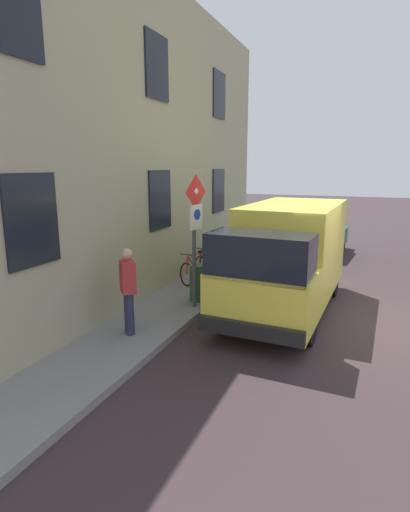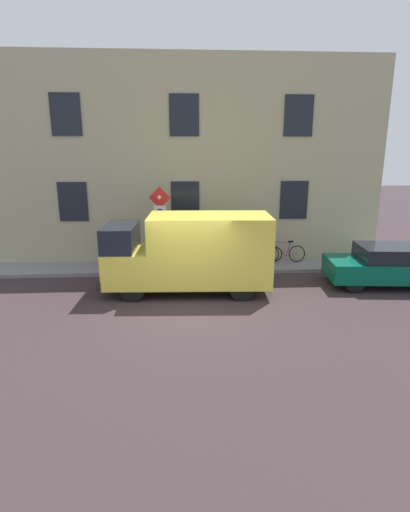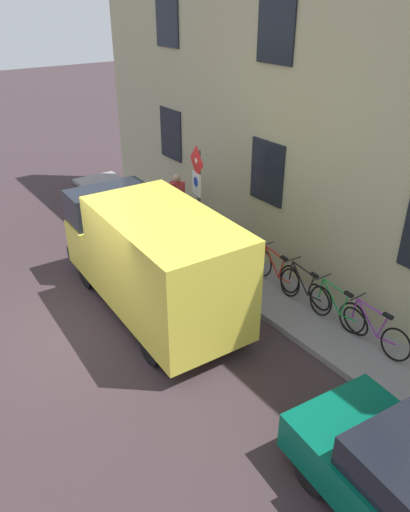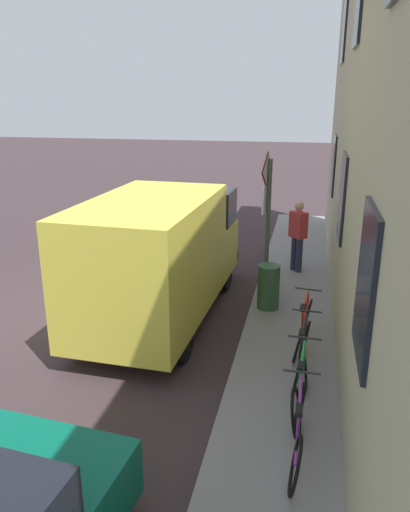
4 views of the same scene
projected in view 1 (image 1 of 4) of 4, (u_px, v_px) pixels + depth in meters
The scene contains 12 objects.
ground_plane at pixel (354, 320), 9.20m from camera, with size 80.00×80.00×0.00m, color #372A2D.
sidewalk_slab at pixel (189, 295), 10.69m from camera, with size 1.62×17.69×0.14m, color gray.
building_facade at pixel (146, 143), 10.27m from camera, with size 0.75×15.69×7.94m.
sign_post_stacked at pixel (195, 223), 9.19m from camera, with size 0.19×0.55×2.96m.
delivery_van at pixel (288, 255), 9.59m from camera, with size 2.23×5.41×2.50m.
parked_hatchback at pixel (317, 236), 15.85m from camera, with size 2.13×4.15×1.38m.
bicycle_purple at pixel (228, 251), 14.19m from camera, with size 0.46×1.71×0.89m.
bicycle_green at pixel (219, 256), 13.35m from camera, with size 0.46×1.72×0.89m.
bicycle_black at pixel (208, 262), 12.51m from camera, with size 0.46×1.72×0.89m.
bicycle_red at pixel (196, 269), 11.67m from camera, with size 0.46×1.72×0.89m.
pedestrian at pixel (128, 288), 7.93m from camera, with size 0.46×0.47×1.72m.
litter_bin at pixel (198, 283), 10.01m from camera, with size 0.44×0.44×0.90m, color #2D5133.
Camera 1 is at (-0.16, 9.30, 3.40)m, focal length 28.60 mm.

